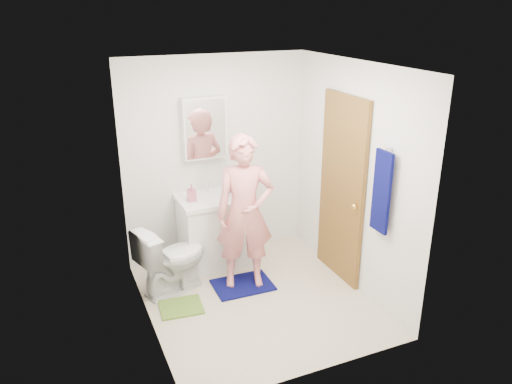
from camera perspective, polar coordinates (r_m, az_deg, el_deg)
floor at (r=5.36m, az=0.10°, el=-12.26°), size 2.20×2.40×0.02m
ceiling at (r=4.52m, az=0.12°, el=14.43°), size 2.20×2.40×0.02m
wall_back at (r=5.88m, az=-4.60°, el=3.79°), size 2.20×0.02×2.40m
wall_front at (r=3.82m, az=7.39°, el=-6.01°), size 2.20×0.02×2.40m
wall_left at (r=4.51m, az=-12.95°, el=-2.05°), size 0.02×2.40×2.40m
wall_right at (r=5.32m, az=11.15°, el=1.62°), size 0.02×2.40×2.40m
vanity_cabinet at (r=5.86m, az=-4.83°, el=-4.67°), size 0.75×0.55×0.80m
countertop at (r=5.69m, az=-4.95°, el=-0.80°), size 0.79×0.59×0.05m
sink_basin at (r=5.68m, az=-4.96°, el=-0.66°), size 0.40×0.40×0.03m
faucet at (r=5.82m, az=-5.55°, el=0.58°), size 0.03×0.03×0.12m
medicine_cabinet at (r=5.66m, az=-5.93°, el=7.29°), size 0.50×0.12×0.70m
mirror_panel at (r=5.60m, az=-5.74°, el=7.16°), size 0.46×0.01×0.66m
door at (r=5.47m, az=9.76°, el=0.31°), size 0.05×0.80×2.05m
door_knob at (r=5.23m, az=11.22°, el=-1.65°), size 0.07×0.07×0.07m
towel at (r=4.83m, az=14.16°, el=0.00°), size 0.03×0.24×0.80m
towel_hook at (r=4.72m, az=14.99°, el=4.84°), size 0.06×0.02×0.02m
toilet at (r=5.40m, az=-9.58°, el=-7.48°), size 0.84×0.63×0.76m
bath_mat at (r=5.57m, az=-1.52°, el=-10.57°), size 0.64×0.47×0.02m
green_rug at (r=5.27m, az=-8.56°, el=-12.88°), size 0.46×0.40×0.02m
soap_dispenser at (r=5.56m, az=-7.39°, el=-0.08°), size 0.09×0.09×0.20m
toothbrush_cup at (r=5.80m, az=-3.25°, el=0.42°), size 0.13×0.13×0.09m
man at (r=5.22m, az=-1.28°, el=-2.39°), size 0.70×0.55×1.67m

